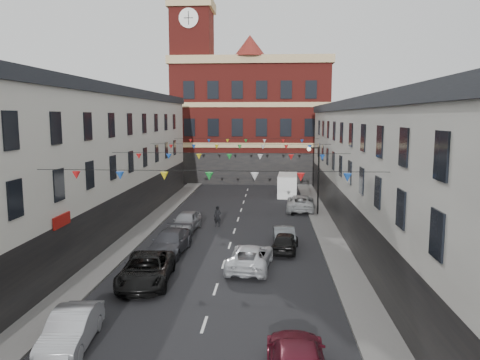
% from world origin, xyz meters
% --- Properties ---
extents(ground, '(160.00, 160.00, 0.00)m').
position_xyz_m(ground, '(0.00, 0.00, 0.00)').
color(ground, black).
rests_on(ground, ground).
extents(pavement_left, '(1.80, 64.00, 0.15)m').
position_xyz_m(pavement_left, '(-6.90, 2.00, 0.07)').
color(pavement_left, '#605E5B').
rests_on(pavement_left, ground).
extents(pavement_right, '(1.80, 64.00, 0.15)m').
position_xyz_m(pavement_right, '(6.90, 2.00, 0.07)').
color(pavement_right, '#605E5B').
rests_on(pavement_right, ground).
extents(terrace_left, '(8.40, 56.00, 10.70)m').
position_xyz_m(terrace_left, '(-11.78, 1.00, 5.35)').
color(terrace_left, beige).
rests_on(terrace_left, ground).
extents(terrace_right, '(8.40, 56.00, 9.70)m').
position_xyz_m(terrace_right, '(11.78, 1.00, 4.85)').
color(terrace_right, beige).
rests_on(terrace_right, ground).
extents(civic_building, '(20.60, 13.30, 18.50)m').
position_xyz_m(civic_building, '(0.00, 37.95, 8.14)').
color(civic_building, maroon).
rests_on(civic_building, ground).
extents(clock_tower, '(5.60, 5.60, 30.00)m').
position_xyz_m(clock_tower, '(-7.50, 35.00, 14.93)').
color(clock_tower, maroon).
rests_on(clock_tower, ground).
extents(distant_hill, '(40.00, 14.00, 10.00)m').
position_xyz_m(distant_hill, '(-4.00, 62.00, 5.00)').
color(distant_hill, '#2E4520').
rests_on(distant_hill, ground).
extents(street_lamp, '(1.10, 0.36, 6.00)m').
position_xyz_m(street_lamp, '(6.55, 14.00, 3.90)').
color(street_lamp, black).
rests_on(street_lamp, ground).
extents(car_left_b, '(1.86, 4.30, 1.37)m').
position_xyz_m(car_left_b, '(-4.69, -10.18, 0.69)').
color(car_left_b, '#A1A3A8').
rests_on(car_left_b, ground).
extents(car_left_c, '(2.90, 5.54, 1.49)m').
position_xyz_m(car_left_c, '(-3.66, -3.41, 0.74)').
color(car_left_c, black).
rests_on(car_left_c, ground).
extents(car_left_d, '(2.30, 5.05, 1.43)m').
position_xyz_m(car_left_d, '(-3.60, 2.01, 0.72)').
color(car_left_d, '#3B3C42').
rests_on(car_left_d, ground).
extents(car_left_e, '(2.02, 4.40, 1.46)m').
position_xyz_m(car_left_e, '(-3.64, 7.95, 0.73)').
color(car_left_e, gray).
rests_on(car_left_e, ground).
extents(car_right_d, '(1.98, 3.98, 1.30)m').
position_xyz_m(car_right_d, '(3.64, 2.78, 0.65)').
color(car_right_d, black).
rests_on(car_right_d, ground).
extents(car_right_e, '(1.51, 3.95, 1.29)m').
position_xyz_m(car_right_e, '(3.60, 4.61, 0.64)').
color(car_right_e, '#494E51').
rests_on(car_right_e, ground).
extents(car_right_f, '(2.76, 5.40, 1.46)m').
position_xyz_m(car_right_f, '(5.43, 16.07, 0.73)').
color(car_right_f, '#A2A4A6').
rests_on(car_right_f, ground).
extents(moving_car, '(2.73, 5.11, 1.37)m').
position_xyz_m(moving_car, '(1.58, -0.64, 0.68)').
color(moving_car, silver).
rests_on(moving_car, ground).
extents(white_van, '(2.30, 5.32, 2.31)m').
position_xyz_m(white_van, '(4.53, 24.33, 1.15)').
color(white_van, white).
rests_on(white_van, ground).
extents(pedestrian, '(0.68, 0.54, 1.63)m').
position_xyz_m(pedestrian, '(-1.42, 9.32, 0.81)').
color(pedestrian, black).
rests_on(pedestrian, ground).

